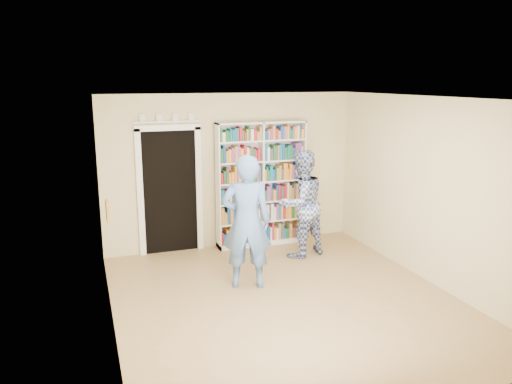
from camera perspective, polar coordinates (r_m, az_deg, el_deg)
floor at (r=6.95m, az=3.39°, el=-12.22°), size 5.00×5.00×0.00m
ceiling at (r=6.30m, az=3.72°, el=10.64°), size 5.00×5.00×0.00m
wall_back at (r=8.79m, az=-2.81°, el=2.41°), size 4.50×0.00×4.50m
wall_left at (r=6.01m, az=-16.67°, el=-3.05°), size 0.00×5.00×5.00m
wall_right at (r=7.64m, az=19.29°, el=0.10°), size 0.00×5.00×5.00m
bookshelf at (r=8.85m, az=0.57°, el=0.96°), size 1.61×0.30×2.21m
doorway at (r=8.56m, az=-9.82°, el=0.79°), size 1.10×0.08×2.43m
wall_art at (r=6.19m, az=-16.62°, el=-2.11°), size 0.03×0.25×0.25m
man_blue at (r=7.04m, az=-1.09°, el=-3.45°), size 0.81×0.66×1.93m
man_plaid at (r=8.34m, az=5.14°, el=-1.36°), size 1.03×0.90×1.80m
paper_sheet at (r=8.19m, az=6.26°, el=-0.32°), size 0.23×0.04×0.32m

